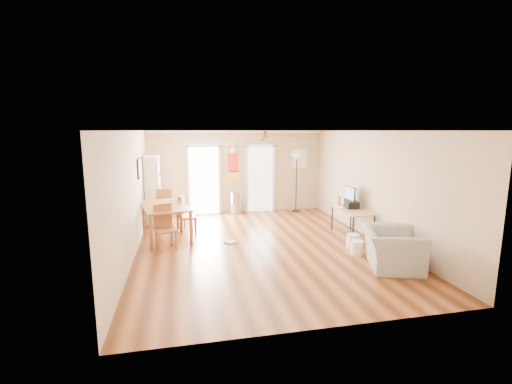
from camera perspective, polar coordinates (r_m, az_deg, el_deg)
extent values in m
plane|color=brown|center=(8.16, 0.89, -8.69)|extent=(7.00, 7.00, 0.00)
cube|color=red|center=(11.19, -3.71, 4.48)|extent=(0.46, 0.03, 1.10)
cube|color=white|center=(11.68, 6.96, 5.39)|extent=(0.50, 0.04, 0.60)
cube|color=black|center=(9.04, -18.29, 3.67)|extent=(0.04, 0.66, 0.48)
cylinder|color=#B4B4B6|center=(11.13, -3.32, -1.80)|extent=(0.35, 0.35, 0.70)
cube|color=silver|center=(9.31, 13.27, -2.34)|extent=(0.18, 0.39, 0.01)
cube|color=black|center=(9.24, 15.18, -1.99)|extent=(0.33, 0.38, 0.18)
cylinder|color=orange|center=(9.53, 13.26, -1.38)|extent=(0.09, 0.09, 0.23)
cylinder|color=white|center=(8.28, 15.35, -7.65)|extent=(0.29, 0.29, 0.32)
cylinder|color=silver|center=(7.88, 15.96, -8.63)|extent=(0.31, 0.31, 0.30)
cube|color=#A0A09B|center=(8.39, -4.14, -8.07)|extent=(0.33, 0.32, 0.04)
imported|color=#9A9A95|center=(7.30, 21.08, -8.56)|extent=(1.33, 1.42, 0.75)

